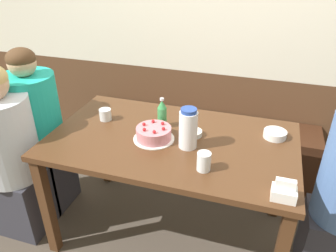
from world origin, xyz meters
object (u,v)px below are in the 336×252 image
object	(u,v)px
glass_tumbler_short	(204,161)
person_teal_shirt	(38,135)
soju_bottle	(162,113)
person_grey_tee	(10,156)
bench_seat	(199,143)
water_pitcher	(188,129)
napkin_holder	(284,192)
bowl_rice_small	(193,133)
bowl_soup_white	(275,134)
birthday_cake	(154,134)
glass_water_tall	(105,114)

from	to	relation	value
glass_tumbler_short	person_teal_shirt	world-z (taller)	person_teal_shirt
soju_bottle	person_grey_tee	xyz separation A→B (m)	(-0.89, -0.38, -0.26)
bench_seat	water_pitcher	world-z (taller)	water_pitcher
soju_bottle	napkin_holder	xyz separation A→B (m)	(0.73, -0.47, -0.05)
bench_seat	napkin_holder	xyz separation A→B (m)	(0.63, -1.18, 0.56)
glass_tumbler_short	person_grey_tee	world-z (taller)	person_grey_tee
bowl_rice_small	person_teal_shirt	xyz separation A→B (m)	(-1.10, -0.06, -0.18)
bowl_rice_small	glass_tumbler_short	bearing A→B (deg)	-67.40
bench_seat	bowl_soup_white	bearing A→B (deg)	-47.46
water_pitcher	birthday_cake	bearing A→B (deg)	175.57
bench_seat	bowl_soup_white	distance (m)	1.02
bowl_soup_white	glass_tumbler_short	size ratio (longest dim) A/B	1.35
water_pitcher	soju_bottle	xyz separation A→B (m)	(-0.21, 0.18, -0.02)
birthday_cake	glass_tumbler_short	xyz separation A→B (m)	(0.34, -0.20, 0.01)
glass_tumbler_short	person_grey_tee	distance (m)	1.25
birthday_cake	water_pitcher	distance (m)	0.22
soju_bottle	glass_tumbler_short	xyz separation A→B (m)	(0.34, -0.36, -0.04)
bowl_rice_small	birthday_cake	bearing A→B (deg)	-151.55
glass_tumbler_short	person_grey_tee	xyz separation A→B (m)	(-1.23, -0.01, -0.22)
bowl_rice_small	person_teal_shirt	distance (m)	1.12
birthday_cake	bowl_rice_small	distance (m)	0.24
glass_tumbler_short	napkin_holder	bearing A→B (deg)	-15.03
napkin_holder	bench_seat	bearing A→B (deg)	118.22
bench_seat	glass_tumbler_short	world-z (taller)	glass_tumbler_short
napkin_holder	bowl_soup_white	distance (m)	0.55
bowl_rice_small	bowl_soup_white	bearing A→B (deg)	14.82
glass_tumbler_short	birthday_cake	bearing A→B (deg)	149.15
bench_seat	glass_tumbler_short	xyz separation A→B (m)	(0.24, -1.08, 0.57)
birthday_cake	napkin_holder	world-z (taller)	napkin_holder
napkin_holder	bowl_rice_small	world-z (taller)	napkin_holder
birthday_cake	napkin_holder	size ratio (longest dim) A/B	2.20
napkin_holder	bowl_soup_white	bearing A→B (deg)	95.44
bowl_rice_small	glass_tumbler_short	size ratio (longest dim) A/B	1.08
person_teal_shirt	glass_water_tall	bearing A→B (deg)	8.86
soju_bottle	person_teal_shirt	xyz separation A→B (m)	(-0.89, -0.10, -0.26)
soju_bottle	glass_water_tall	size ratio (longest dim) A/B	2.52
napkin_holder	person_grey_tee	size ratio (longest dim) A/B	0.09
bowl_rice_small	person_grey_tee	bearing A→B (deg)	-163.29
water_pitcher	glass_tumbler_short	world-z (taller)	water_pitcher
person_grey_tee	glass_water_tall	bearing A→B (deg)	34.94
bench_seat	glass_water_tall	world-z (taller)	glass_water_tall
bowl_soup_white	glass_tumbler_short	xyz separation A→B (m)	(-0.34, -0.44, 0.03)
birthday_cake	bowl_rice_small	bearing A→B (deg)	28.45
water_pitcher	person_grey_tee	bearing A→B (deg)	-169.68
water_pitcher	bowl_rice_small	bearing A→B (deg)	90.09
napkin_holder	glass_water_tall	size ratio (longest dim) A/B	1.42
bowl_rice_small	napkin_holder	bearing A→B (deg)	-39.01
soju_bottle	bowl_rice_small	world-z (taller)	soju_bottle
bench_seat	napkin_holder	distance (m)	1.45
napkin_holder	person_teal_shirt	xyz separation A→B (m)	(-1.62, 0.37, -0.20)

